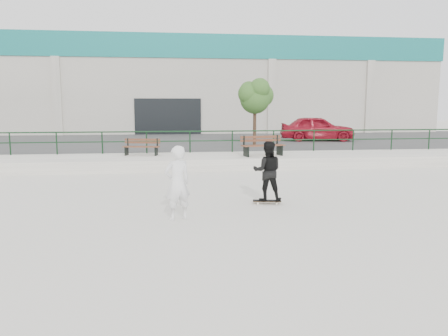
{
  "coord_description": "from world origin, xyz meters",
  "views": [
    {
      "loc": [
        0.0,
        -9.59,
        2.73
      ],
      "look_at": [
        1.48,
        2.0,
        1.03
      ],
      "focal_mm": 35.0,
      "sensor_mm": 36.0,
      "label": 1
    }
  ],
  "objects": [
    {
      "name": "skateboard",
      "position": [
        2.69,
        2.03,
        0.07
      ],
      "size": [
        0.8,
        0.33,
        0.09
      ],
      "rotation": [
        0.0,
        0.0,
        -0.17
      ],
      "color": "black",
      "rests_on": "ground"
    },
    {
      "name": "bench_left",
      "position": [
        -1.19,
        10.04,
        0.87
      ],
      "size": [
        1.68,
        0.79,
        0.74
      ],
      "rotation": [
        0.0,
        0.0,
        -0.21
      ],
      "color": "#552E1D",
      "rests_on": "ledge"
    },
    {
      "name": "railing",
      "position": [
        -0.0,
        10.8,
        1.24
      ],
      "size": [
        28.0,
        0.06,
        1.03
      ],
      "color": "#123218",
      "rests_on": "ledge"
    },
    {
      "name": "red_car",
      "position": [
        9.23,
        16.75,
        1.27
      ],
      "size": [
        4.77,
        2.57,
        1.54
      ],
      "primitive_type": "imported",
      "rotation": [
        0.0,
        0.0,
        1.4
      ],
      "color": "maroon",
      "rests_on": "parking_strip"
    },
    {
      "name": "seated_skater",
      "position": [
        0.19,
        0.64,
        0.89
      ],
      "size": [
        0.77,
        0.65,
        1.78
      ],
      "primitive_type": "imported",
      "rotation": [
        0.0,
        0.0,
        3.54
      ],
      "color": "white",
      "rests_on": "ground"
    },
    {
      "name": "parking_strip",
      "position": [
        0.0,
        18.0,
        0.25
      ],
      "size": [
        60.0,
        14.0,
        0.5
      ],
      "primitive_type": "cube",
      "color": "#3C3C3C",
      "rests_on": "ground"
    },
    {
      "name": "ground",
      "position": [
        0.0,
        0.0,
        0.0
      ],
      "size": [
        120.0,
        120.0,
        0.0
      ],
      "primitive_type": "plane",
      "color": "beige",
      "rests_on": "ground"
    },
    {
      "name": "commercial_building",
      "position": [
        -0.0,
        31.99,
        4.58
      ],
      "size": [
        44.2,
        16.33,
        8.0
      ],
      "color": "beige",
      "rests_on": "ground"
    },
    {
      "name": "standing_skater",
      "position": [
        2.69,
        2.03,
        0.92
      ],
      "size": [
        0.9,
        0.76,
        1.65
      ],
      "primitive_type": "imported",
      "rotation": [
        0.0,
        0.0,
        2.96
      ],
      "color": "black",
      "rests_on": "skateboard"
    },
    {
      "name": "ledge",
      "position": [
        0.0,
        9.5,
        0.25
      ],
      "size": [
        30.0,
        3.0,
        0.5
      ],
      "primitive_type": "cube",
      "color": "#B7B2A7",
      "rests_on": "ground"
    },
    {
      "name": "bench_right",
      "position": [
        4.11,
        9.15,
        0.94
      ],
      "size": [
        2.01,
        0.95,
        0.89
      ],
      "rotation": [
        0.0,
        0.0,
        0.21
      ],
      "color": "#552E1D",
      "rests_on": "ledge"
    },
    {
      "name": "tree",
      "position": [
        4.74,
        14.02,
        3.23
      ],
      "size": [
        2.05,
        1.82,
        3.64
      ],
      "color": "#4C3826",
      "rests_on": "parking_strip"
    }
  ]
}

